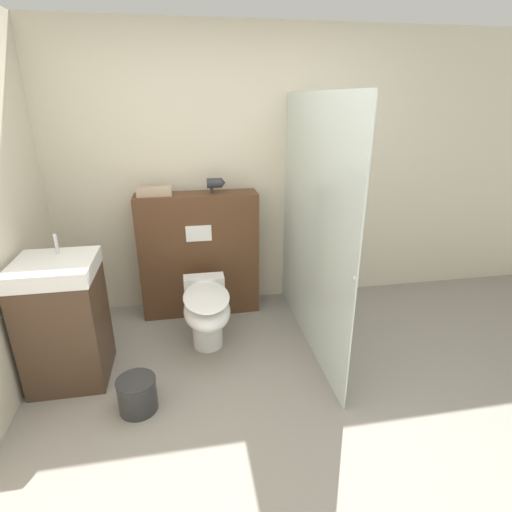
% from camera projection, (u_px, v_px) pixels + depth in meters
% --- Properties ---
extents(ground_plane, '(12.00, 12.00, 0.00)m').
position_uv_depth(ground_plane, '(278.00, 435.00, 2.42)').
color(ground_plane, gray).
extents(wall_back, '(8.00, 0.06, 2.50)m').
position_uv_depth(wall_back, '(235.00, 175.00, 3.66)').
color(wall_back, beige).
rests_on(wall_back, ground_plane).
extents(partition_panel, '(1.06, 0.27, 1.14)m').
position_uv_depth(partition_panel, '(199.00, 255.00, 3.65)').
color(partition_panel, '#51331E').
rests_on(partition_panel, ground_plane).
extents(shower_glass, '(0.04, 1.69, 1.95)m').
position_uv_depth(shower_glass, '(312.00, 229.00, 3.03)').
color(shower_glass, silver).
rests_on(shower_glass, ground_plane).
extents(toilet, '(0.36, 0.68, 0.52)m').
position_uv_depth(toilet, '(207.00, 311.00, 3.14)').
color(toilet, white).
rests_on(toilet, ground_plane).
extents(sink_vanity, '(0.52, 0.51, 1.05)m').
position_uv_depth(sink_vanity, '(65.00, 321.00, 2.78)').
color(sink_vanity, '#473323').
rests_on(sink_vanity, ground_plane).
extents(hair_drier, '(0.16, 0.08, 0.13)m').
position_uv_depth(hair_drier, '(216.00, 183.00, 3.44)').
color(hair_drier, '#2D2D33').
rests_on(hair_drier, partition_panel).
extents(folded_towel, '(0.29, 0.14, 0.07)m').
position_uv_depth(folded_towel, '(154.00, 191.00, 3.36)').
color(folded_towel, tan).
rests_on(folded_towel, partition_panel).
extents(waste_bin, '(0.25, 0.25, 0.23)m').
position_uv_depth(waste_bin, '(137.00, 394.00, 2.58)').
color(waste_bin, '#2D2D2D').
rests_on(waste_bin, ground_plane).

